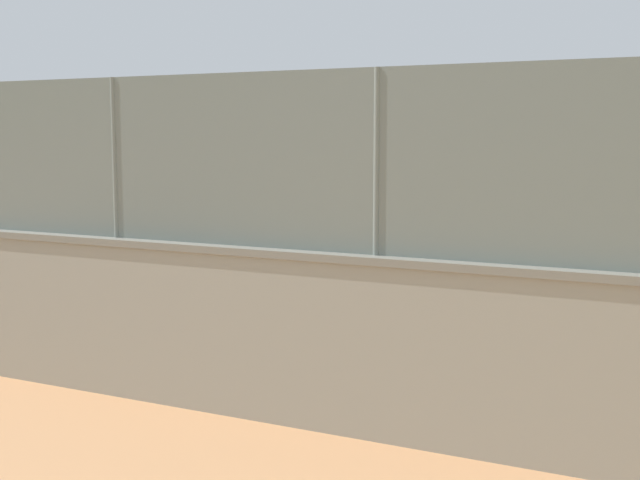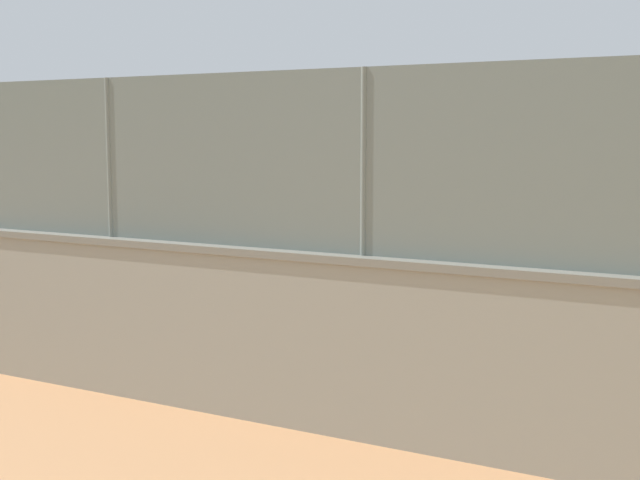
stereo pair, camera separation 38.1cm
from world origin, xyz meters
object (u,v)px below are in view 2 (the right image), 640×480
player_near_wall_returning (595,282)px  spare_ball_by_wall (279,369)px  sports_ball (230,240)px  player_baseline_waiting (224,252)px

player_near_wall_returning → spare_ball_by_wall: size_ratio=10.22×
player_near_wall_returning → sports_ball: 6.07m
spare_ball_by_wall → sports_ball: bearing=-48.2°
sports_ball → spare_ball_by_wall: (-2.71, 3.03, -1.18)m
player_near_wall_returning → sports_ball: player_near_wall_returning is taller
player_baseline_waiting → player_near_wall_returning: 6.98m
player_baseline_waiting → player_near_wall_returning: player_near_wall_returning is taller
player_baseline_waiting → spare_ball_by_wall: player_baseline_waiting is taller
sports_ball → player_baseline_waiting: bearing=-51.7°
player_baseline_waiting → player_near_wall_returning: (-6.91, 1.00, 0.13)m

